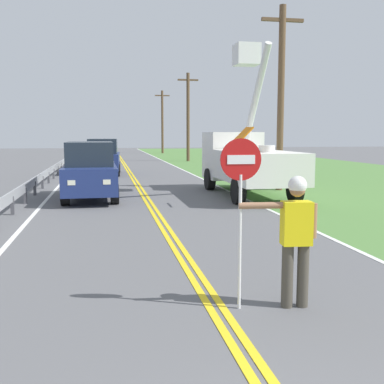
% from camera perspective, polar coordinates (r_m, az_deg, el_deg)
% --- Properties ---
extents(grass_verge_right, '(16.00, 110.00, 0.01)m').
position_cam_1_polar(grass_verge_right, '(25.42, 20.55, 1.22)').
color(grass_verge_right, '#517F3D').
rests_on(grass_verge_right, ground).
extents(centerline_yellow_left, '(0.11, 110.00, 0.01)m').
position_cam_1_polar(centerline_yellow_left, '(21.86, -6.77, 0.74)').
color(centerline_yellow_left, yellow).
rests_on(centerline_yellow_left, ground).
extents(centerline_yellow_right, '(0.11, 110.00, 0.01)m').
position_cam_1_polar(centerline_yellow_right, '(21.87, -6.30, 0.75)').
color(centerline_yellow_right, yellow).
rests_on(centerline_yellow_right, ground).
extents(edge_line_right, '(0.12, 110.00, 0.01)m').
position_cam_1_polar(edge_line_right, '(22.39, 2.69, 0.93)').
color(edge_line_right, silver).
rests_on(edge_line_right, ground).
extents(edge_line_left, '(0.12, 110.00, 0.01)m').
position_cam_1_polar(edge_line_left, '(21.92, -15.97, 0.53)').
color(edge_line_left, silver).
rests_on(edge_line_left, ground).
extents(flagger_worker, '(1.08, 0.28, 1.83)m').
position_cam_1_polar(flagger_worker, '(6.60, 12.41, -4.85)').
color(flagger_worker, '#474238').
rests_on(flagger_worker, ground).
extents(stop_sign_paddle, '(0.56, 0.04, 2.33)m').
position_cam_1_polar(stop_sign_paddle, '(6.31, 5.89, 0.83)').
color(stop_sign_paddle, silver).
rests_on(stop_sign_paddle, ground).
extents(utility_bucket_truck, '(2.67, 6.83, 5.82)m').
position_cam_1_polar(utility_bucket_truck, '(18.75, 6.47, 4.06)').
color(utility_bucket_truck, white).
rests_on(utility_bucket_truck, ground).
extents(oncoming_suv_nearest, '(1.97, 4.63, 2.10)m').
position_cam_1_polar(oncoming_suv_nearest, '(17.64, -12.21, 2.57)').
color(oncoming_suv_nearest, navy).
rests_on(oncoming_suv_nearest, ground).
extents(oncoming_suv_second, '(2.07, 4.67, 2.10)m').
position_cam_1_polar(oncoming_suv_second, '(28.29, -10.68, 4.24)').
color(oncoming_suv_second, navy).
rests_on(oncoming_suv_second, ground).
extents(utility_pole_near, '(1.80, 0.28, 7.64)m').
position_cam_1_polar(utility_pole_near, '(20.46, 10.70, 11.44)').
color(utility_pole_near, brown).
rests_on(utility_pole_near, ground).
extents(utility_pole_mid, '(1.80, 0.28, 7.61)m').
position_cam_1_polar(utility_pole_mid, '(41.53, -0.48, 9.25)').
color(utility_pole_mid, brown).
rests_on(utility_pole_mid, ground).
extents(utility_pole_far, '(1.80, 0.28, 7.64)m').
position_cam_1_polar(utility_pole_far, '(58.72, -3.60, 8.60)').
color(utility_pole_far, brown).
rests_on(utility_pole_far, ground).
extents(guardrail_left_shoulder, '(0.10, 32.00, 0.71)m').
position_cam_1_polar(guardrail_left_shoulder, '(18.25, -19.00, 0.79)').
color(guardrail_left_shoulder, '#9EA0A3').
rests_on(guardrail_left_shoulder, ground).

